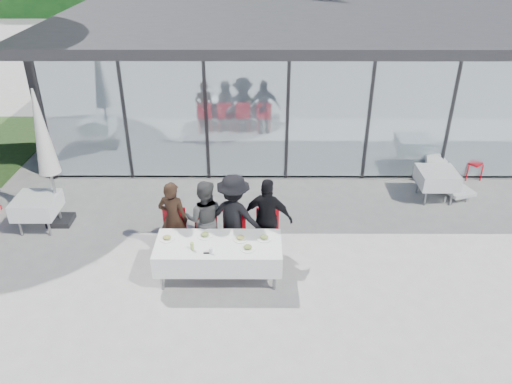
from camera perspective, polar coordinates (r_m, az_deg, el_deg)
ground at (r=9.34m, az=-1.81°, el=-9.89°), size 90.00×90.00×0.00m
pavilion at (r=15.97m, az=6.48°, el=15.29°), size 14.80×8.80×3.44m
dining_table at (r=9.08m, az=-4.29°, el=-6.97°), size 2.26×0.96×0.75m
diner_a at (r=9.67m, az=-9.43°, el=-3.08°), size 0.69×0.69×1.59m
diner_chair_a at (r=9.81m, az=-9.30°, el=-4.33°), size 0.44×0.44×0.97m
diner_b at (r=9.58m, az=-5.85°, el=-3.07°), size 0.83×0.83×1.60m
diner_chair_b at (r=9.72m, az=-5.78°, el=-4.37°), size 0.44×0.44×0.97m
diner_c at (r=9.51m, az=-2.53°, el=-2.80°), size 1.38×1.38×1.71m
diner_chair_c at (r=9.68m, az=-2.49°, el=-4.39°), size 0.44×0.44×0.97m
diner_d at (r=9.52m, az=1.35°, el=-3.01°), size 1.16×1.16×1.64m
diner_chair_d at (r=9.67m, az=1.33°, el=-4.40°), size 0.44×0.44×0.97m
plate_a at (r=9.17m, az=-10.14°, el=-5.19°), size 0.28×0.28×0.07m
plate_b at (r=9.16m, az=-5.88°, el=-4.93°), size 0.28×0.28×0.07m
plate_c at (r=9.03m, az=-1.79°, el=-5.29°), size 0.28×0.28×0.07m
plate_d at (r=9.04m, az=0.94°, el=-5.24°), size 0.28×0.28×0.07m
plate_extra at (r=8.79m, az=-0.95°, el=-6.38°), size 0.28×0.28×0.07m
juice_bottle at (r=8.81m, az=-7.31°, el=-6.17°), size 0.06×0.06×0.14m
drinking_glasses at (r=8.70m, az=-5.16°, el=-6.70°), size 0.07×0.07×0.10m
folded_eyeglasses at (r=8.72m, az=-5.57°, el=-6.96°), size 0.14×0.03×0.01m
spare_table_left at (r=11.41m, az=-23.78°, el=-1.42°), size 0.86×0.86×0.74m
spare_table_right at (r=12.29m, az=19.97°, el=1.52°), size 0.86×0.86×0.74m
spare_chair_a at (r=13.74m, az=23.37°, el=3.67°), size 0.62×0.62×0.97m
spare_chair_b at (r=14.15m, az=25.92°, el=3.82°), size 0.62×0.62×0.97m
market_umbrella at (r=10.88m, az=-23.13°, el=5.42°), size 0.50×0.50×3.00m
lounger at (r=13.02m, az=20.80°, el=1.45°), size 0.99×1.45×0.72m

